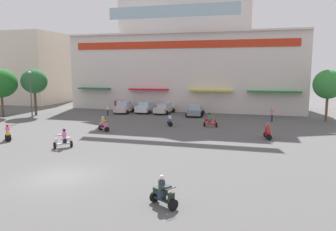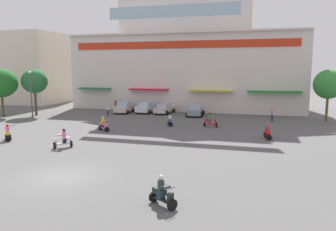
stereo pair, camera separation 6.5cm
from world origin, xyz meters
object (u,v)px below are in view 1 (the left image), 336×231
object	(u,v)px
scooter_rider_3	(104,125)
streetlamp_near	(31,91)
parked_car_2	(164,108)
scooter_rider_1	(163,194)
plaza_tree_0	(1,83)
scooter_rider_5	(8,134)
plaza_tree_1	(328,84)
parked_car_1	(146,107)
pedestrian_0	(272,114)
scooter_rider_7	(170,120)
pedestrian_1	(115,104)
scooter_rider_0	(268,132)
parked_car_3	(195,110)
plaza_tree_2	(34,81)
pedestrian_2	(108,109)
parked_car_0	(124,107)
scooter_rider_8	(210,121)
scooter_rider_2	(63,140)

from	to	relation	value
scooter_rider_3	streetlamp_near	bearing A→B (deg)	156.82
parked_car_2	scooter_rider_3	world-z (taller)	scooter_rider_3
scooter_rider_3	scooter_rider_1	bearing A→B (deg)	-55.39
plaza_tree_0	scooter_rider_5	distance (m)	17.05
streetlamp_near	plaza_tree_1	bearing A→B (deg)	11.12
parked_car_2	plaza_tree_1	bearing A→B (deg)	-4.75
parked_car_1	pedestrian_0	size ratio (longest dim) A/B	2.28
scooter_rider_7	pedestrian_1	bearing A→B (deg)	136.99
scooter_rider_7	plaza_tree_0	bearing A→B (deg)	177.47
pedestrian_1	scooter_rider_0	bearing A→B (deg)	-34.31
scooter_rider_3	parked_car_3	bearing A→B (deg)	62.02
plaza_tree_1	scooter_rider_0	size ratio (longest dim) A/B	4.08
pedestrian_1	scooter_rider_1	bearing A→B (deg)	-61.93
scooter_rider_0	scooter_rider_5	size ratio (longest dim) A/B	1.03
plaza_tree_2	streetlamp_near	size ratio (longest dim) A/B	1.04
scooter_rider_0	pedestrian_2	world-z (taller)	pedestrian_2
parked_car_2	pedestrian_0	world-z (taller)	pedestrian_0
parked_car_3	streetlamp_near	world-z (taller)	streetlamp_near
scooter_rider_7	pedestrian_2	distance (m)	11.65
parked_car_0	pedestrian_2	xyz separation A→B (m)	(-1.15, -2.89, 0.06)
pedestrian_1	scooter_rider_8	bearing A→B (deg)	-32.64
scooter_rider_2	plaza_tree_1	bearing A→B (deg)	40.79
parked_car_1	scooter_rider_1	bearing A→B (deg)	-69.27
parked_car_2	pedestrian_2	xyz separation A→B (m)	(-6.84, -4.06, 0.14)
scooter_rider_3	parked_car_1	bearing A→B (deg)	91.58
plaza_tree_1	scooter_rider_1	bearing A→B (deg)	-113.02
scooter_rider_1	scooter_rider_2	xyz separation A→B (m)	(-10.91, 8.63, 0.03)
plaza_tree_2	parked_car_1	world-z (taller)	plaza_tree_2
scooter_rider_3	scooter_rider_8	xyz separation A→B (m)	(10.16, 5.28, 0.03)
pedestrian_2	plaza_tree_1	bearing A→B (deg)	4.83
scooter_rider_5	scooter_rider_3	bearing A→B (deg)	45.17
parked_car_0	scooter_rider_3	size ratio (longest dim) A/B	2.54
plaza_tree_0	streetlamp_near	xyz separation A→B (m)	(4.80, -0.28, -0.88)
parked_car_3	plaza_tree_2	bearing A→B (deg)	-166.04
scooter_rider_0	parked_car_0	bearing A→B (deg)	147.15
parked_car_1	scooter_rider_5	size ratio (longest dim) A/B	2.69
scooter_rider_0	pedestrian_2	distance (m)	22.75
pedestrian_2	pedestrian_1	bearing A→B (deg)	103.18
plaza_tree_0	parked_car_0	distance (m)	16.47
parked_car_0	scooter_rider_0	bearing A→B (deg)	-32.85
scooter_rider_5	streetlamp_near	distance (m)	13.82
scooter_rider_3	scooter_rider_7	xyz separation A→B (m)	(5.74, 4.75, -0.03)
plaza_tree_1	scooter_rider_2	world-z (taller)	plaza_tree_1
plaza_tree_0	plaza_tree_2	bearing A→B (deg)	31.03
plaza_tree_2	scooter_rider_3	bearing A→B (deg)	-29.23
parked_car_2	parked_car_0	bearing A→B (deg)	-168.41
scooter_rider_7	pedestrian_1	xyz separation A→B (m)	(-11.50, 10.73, 0.35)
parked_car_1	scooter_rider_0	bearing A→B (deg)	-39.46
scooter_rider_5	pedestrian_1	xyz separation A→B (m)	(0.45, 21.72, 0.34)
plaza_tree_0	parked_car_0	world-z (taller)	plaza_tree_0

